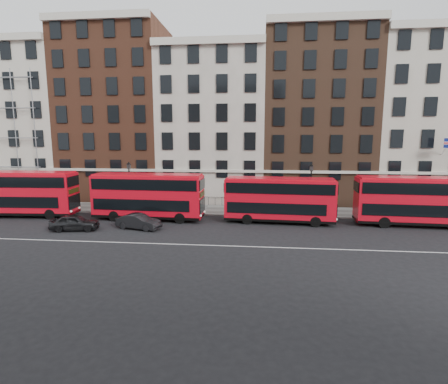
# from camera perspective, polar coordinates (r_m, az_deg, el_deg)

# --- Properties ---
(ground) EXTENTS (120.00, 120.00, 0.00)m
(ground) POSITION_cam_1_polar(r_m,az_deg,el_deg) (29.12, -6.24, -7.31)
(ground) COLOR black
(ground) RESTS_ON ground
(pavement) EXTENTS (80.00, 5.00, 0.15)m
(pavement) POSITION_cam_1_polar(r_m,az_deg,el_deg) (39.12, -3.03, -2.90)
(pavement) COLOR slate
(pavement) RESTS_ON ground
(kerb) EXTENTS (80.00, 0.30, 0.16)m
(kerb) POSITION_cam_1_polar(r_m,az_deg,el_deg) (36.71, -3.63, -3.70)
(kerb) COLOR gray
(kerb) RESTS_ON ground
(road_centre_line) EXTENTS (70.00, 0.12, 0.01)m
(road_centre_line) POSITION_cam_1_polar(r_m,az_deg,el_deg) (27.25, -7.12, -8.48)
(road_centre_line) COLOR white
(road_centre_line) RESTS_ON ground
(building_terrace) EXTENTS (64.00, 11.95, 22.00)m
(building_terrace) POSITION_cam_1_polar(r_m,az_deg,el_deg) (45.65, -2.07, 11.66)
(building_terrace) COLOR beige
(building_terrace) RESTS_ON ground
(bus_a) EXTENTS (11.22, 3.23, 4.66)m
(bus_a) POSITION_cam_1_polar(r_m,az_deg,el_deg) (41.33, -30.26, -0.07)
(bus_a) COLOR red
(bus_a) RESTS_ON ground
(bus_b) EXTENTS (10.98, 3.07, 4.57)m
(bus_b) POSITION_cam_1_polar(r_m,az_deg,el_deg) (35.18, -12.34, -0.52)
(bus_b) COLOR red
(bus_b) RESTS_ON ground
(bus_c) EXTENTS (10.44, 3.12, 4.33)m
(bus_c) POSITION_cam_1_polar(r_m,az_deg,el_deg) (33.51, 8.96, -1.12)
(bus_c) COLOR red
(bus_c) RESTS_ON ground
(bus_d) EXTENTS (10.95, 3.21, 4.55)m
(bus_d) POSITION_cam_1_polar(r_m,az_deg,el_deg) (36.38, 29.01, -1.17)
(bus_d) COLOR red
(bus_d) RESTS_ON ground
(car_rear) EXTENTS (4.35, 2.32, 1.41)m
(car_rear) POSITION_cam_1_polar(r_m,az_deg,el_deg) (33.47, -23.19, -4.59)
(car_rear) COLOR black
(car_rear) RESTS_ON ground
(car_front) EXTENTS (4.29, 2.40, 1.34)m
(car_front) POSITION_cam_1_polar(r_m,az_deg,el_deg) (32.17, -13.77, -4.71)
(car_front) COLOR black
(car_front) RESTS_ON ground
(lamp_post_left) EXTENTS (0.44, 0.44, 5.33)m
(lamp_post_left) POSITION_cam_1_polar(r_m,az_deg,el_deg) (39.27, -15.17, 1.29)
(lamp_post_left) COLOR black
(lamp_post_left) RESTS_ON pavement
(lamp_post_right) EXTENTS (0.44, 0.44, 5.33)m
(lamp_post_right) POSITION_cam_1_polar(r_m,az_deg,el_deg) (36.37, 13.97, 0.74)
(lamp_post_right) COLOR black
(lamp_post_right) RESTS_ON pavement
(traffic_light) EXTENTS (0.25, 0.45, 3.27)m
(traffic_light) POSITION_cam_1_polar(r_m,az_deg,el_deg) (40.24, 32.02, -0.52)
(traffic_light) COLOR black
(traffic_light) RESTS_ON pavement
(iron_railings) EXTENTS (6.60, 0.06, 1.00)m
(iron_railings) POSITION_cam_1_polar(r_m,az_deg,el_deg) (41.14, -2.56, -1.48)
(iron_railings) COLOR black
(iron_railings) RESTS_ON pavement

